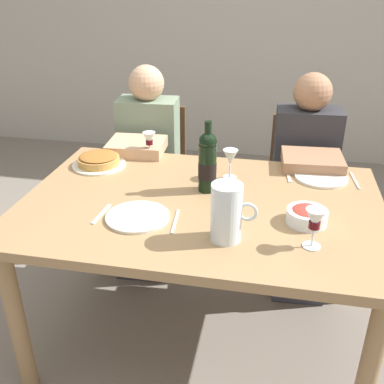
% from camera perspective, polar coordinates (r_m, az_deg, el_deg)
% --- Properties ---
extents(ground_plane, '(8.00, 8.00, 0.00)m').
position_cam_1_polar(ground_plane, '(2.32, 0.96, -18.09)').
color(ground_plane, slate).
extents(dining_table, '(1.50, 1.00, 0.76)m').
position_cam_1_polar(dining_table, '(1.91, 1.12, -3.69)').
color(dining_table, '#9E7A51').
rests_on(dining_table, ground).
extents(wine_bottle, '(0.08, 0.08, 0.31)m').
position_cam_1_polar(wine_bottle, '(1.90, 1.99, 3.85)').
color(wine_bottle, black).
rests_on(wine_bottle, dining_table).
extents(water_pitcher, '(0.17, 0.11, 0.22)m').
position_cam_1_polar(water_pitcher, '(1.57, 4.42, -3.05)').
color(water_pitcher, silver).
rests_on(water_pitcher, dining_table).
extents(baked_tart, '(0.26, 0.26, 0.06)m').
position_cam_1_polar(baked_tart, '(2.24, -11.83, 3.97)').
color(baked_tart, silver).
rests_on(baked_tart, dining_table).
extents(salad_bowl, '(0.16, 0.16, 0.07)m').
position_cam_1_polar(salad_bowl, '(1.75, 14.47, -2.88)').
color(salad_bowl, silver).
rests_on(salad_bowl, dining_table).
extents(wine_glass_left_diner, '(0.07, 0.07, 0.15)m').
position_cam_1_polar(wine_glass_left_diner, '(1.57, 15.42, -3.59)').
color(wine_glass_left_diner, silver).
rests_on(wine_glass_left_diner, dining_table).
extents(wine_glass_right_diner, '(0.07, 0.07, 0.14)m').
position_cam_1_polar(wine_glass_right_diner, '(2.04, 4.92, 4.32)').
color(wine_glass_right_diner, silver).
rests_on(wine_glass_right_diner, dining_table).
extents(wine_glass_centre, '(0.06, 0.06, 0.14)m').
position_cam_1_polar(wine_glass_centre, '(2.26, -5.49, 6.60)').
color(wine_glass_centre, silver).
rests_on(wine_glass_centre, dining_table).
extents(dinner_plate_left_setting, '(0.24, 0.24, 0.01)m').
position_cam_1_polar(dinner_plate_left_setting, '(2.15, 16.17, 1.85)').
color(dinner_plate_left_setting, silver).
rests_on(dinner_plate_left_setting, dining_table).
extents(dinner_plate_right_setting, '(0.25, 0.25, 0.01)m').
position_cam_1_polar(dinner_plate_right_setting, '(1.75, -6.95, -3.16)').
color(dinner_plate_right_setting, silver).
rests_on(dinner_plate_right_setting, dining_table).
extents(fork_left_setting, '(0.03, 0.16, 0.00)m').
position_cam_1_polar(fork_left_setting, '(2.14, 12.18, 2.13)').
color(fork_left_setting, silver).
rests_on(fork_left_setting, dining_table).
extents(knife_left_setting, '(0.03, 0.18, 0.00)m').
position_cam_1_polar(knife_left_setting, '(2.17, 20.08, 1.41)').
color(knife_left_setting, silver).
rests_on(knife_left_setting, dining_table).
extents(knife_right_setting, '(0.03, 0.18, 0.00)m').
position_cam_1_polar(knife_right_setting, '(1.72, -2.16, -3.77)').
color(knife_right_setting, silver).
rests_on(knife_right_setting, dining_table).
extents(spoon_right_setting, '(0.02, 0.16, 0.00)m').
position_cam_1_polar(spoon_right_setting, '(1.80, -11.50, -2.76)').
color(spoon_right_setting, silver).
rests_on(spoon_right_setting, dining_table).
extents(chair_left, '(0.42, 0.42, 0.87)m').
position_cam_1_polar(chair_left, '(2.85, -4.74, 3.14)').
color(chair_left, brown).
rests_on(chair_left, ground).
extents(diner_left, '(0.35, 0.52, 1.16)m').
position_cam_1_polar(diner_left, '(2.60, -5.98, 3.50)').
color(diner_left, gray).
rests_on(diner_left, ground).
extents(chair_right, '(0.42, 0.42, 0.87)m').
position_cam_1_polar(chair_right, '(2.74, 13.57, 1.39)').
color(chair_right, brown).
rests_on(chair_right, ground).
extents(diner_right, '(0.35, 0.52, 1.16)m').
position_cam_1_polar(diner_right, '(2.47, 14.24, 1.58)').
color(diner_right, '#2D2D33').
rests_on(diner_right, ground).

